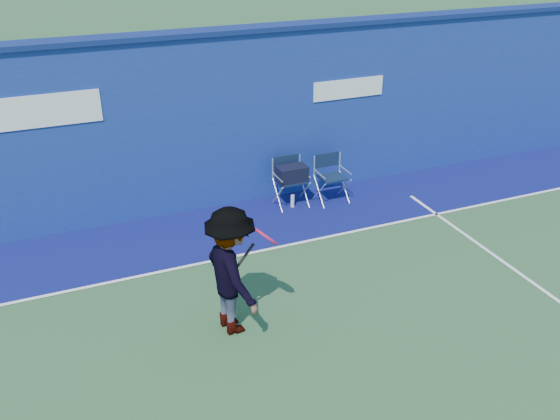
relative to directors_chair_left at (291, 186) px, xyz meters
name	(u,v)px	position (x,y,z in m)	size (l,w,h in m)	color
ground	(262,418)	(-2.28, -4.53, -0.37)	(80.00, 80.00, 0.00)	#2D542F
stadium_wall	(150,128)	(-2.29, 0.67, 1.18)	(24.00, 0.50, 3.08)	navy
out_of_bounds_strip	(173,239)	(-2.28, -0.43, -0.37)	(24.00, 1.80, 0.01)	#0D1256
court_lines	(243,380)	(-2.28, -3.93, -0.36)	(24.00, 12.00, 0.01)	white
directors_chair_left	(291,186)	(0.00, 0.00, 0.00)	(0.53, 0.47, 0.88)	silver
directors_chair_right	(331,187)	(0.75, -0.12, -0.10)	(0.52, 0.46, 0.87)	silver
water_bottle	(293,201)	(-0.01, -0.09, -0.25)	(0.07, 0.07, 0.24)	silver
tennis_player	(232,271)	(-2.07, -2.97, 0.48)	(0.96, 1.17, 1.70)	#EA4738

